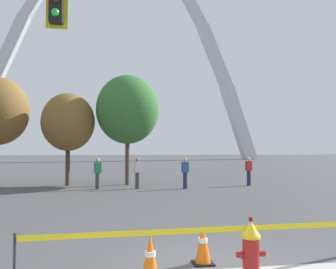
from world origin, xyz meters
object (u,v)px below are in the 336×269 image
object	(u,v)px
pedestrian_walking_left	(185,173)
traffic_cone_mid_sidewalk	(150,257)
traffic_cone_by_hydrant	(203,244)
monument_arch	(117,55)
pedestrian_walking_right	(98,173)
pedestrian_near_trees	(137,173)
pedestrian_standing_center	(249,171)
fire_hydrant	(251,251)

from	to	relation	value
pedestrian_walking_left	traffic_cone_mid_sidewalk	bearing A→B (deg)	-104.47
traffic_cone_by_hydrant	monument_arch	bearing A→B (deg)	89.98
traffic_cone_by_hydrant	traffic_cone_mid_sidewalk	bearing A→B (deg)	-146.74
pedestrian_walking_right	pedestrian_near_trees	distance (m)	2.02
monument_arch	pedestrian_standing_center	xyz separation A→B (m)	(6.11, -49.42, -18.87)
fire_hydrant	traffic_cone_by_hydrant	world-z (taller)	fire_hydrant
monument_arch	pedestrian_walking_left	bearing A→B (deg)	-87.42
pedestrian_walking_left	pedestrian_standing_center	distance (m)	3.96
traffic_cone_by_hydrant	pedestrian_standing_center	size ratio (longest dim) A/B	0.46
pedestrian_walking_left	pedestrian_near_trees	world-z (taller)	same
pedestrian_walking_right	monument_arch	bearing A→B (deg)	87.49
monument_arch	pedestrian_walking_left	distance (m)	53.85
traffic_cone_by_hydrant	traffic_cone_mid_sidewalk	distance (m)	1.23
monument_arch	pedestrian_near_trees	bearing A→B (deg)	-90.20
pedestrian_walking_right	pedestrian_near_trees	bearing A→B (deg)	-4.20
monument_arch	pedestrian_near_trees	distance (m)	53.46
traffic_cone_by_hydrant	pedestrian_standing_center	xyz separation A→B (m)	(6.13, 13.12, 0.46)
fire_hydrant	traffic_cone_by_hydrant	size ratio (longest dim) A/B	1.36
traffic_cone_mid_sidewalk	pedestrian_standing_center	xyz separation A→B (m)	(7.15, 13.80, 0.46)
monument_arch	pedestrian_walking_left	world-z (taller)	monument_arch
pedestrian_standing_center	pedestrian_walking_right	xyz separation A→B (m)	(-8.29, -0.44, 0.00)
traffic_cone_mid_sidewalk	pedestrian_walking_left	xyz separation A→B (m)	(3.31, 12.84, 0.46)
traffic_cone_by_hydrant	pedestrian_walking_right	xyz separation A→B (m)	(-2.17, 12.68, 0.46)
fire_hydrant	traffic_cone_mid_sidewalk	size ratio (longest dim) A/B	1.36
fire_hydrant	monument_arch	world-z (taller)	monument_arch
traffic_cone_mid_sidewalk	pedestrian_near_trees	bearing A→B (deg)	86.21
fire_hydrant	traffic_cone_mid_sidewalk	distance (m)	1.57
monument_arch	traffic_cone_mid_sidewalk	bearing A→B (deg)	-90.95
monument_arch	pedestrian_walking_right	distance (m)	53.36
pedestrian_walking_left	pedestrian_standing_center	bearing A→B (deg)	14.03
pedestrian_standing_center	pedestrian_near_trees	distance (m)	6.30
traffic_cone_mid_sidewalk	pedestrian_standing_center	world-z (taller)	pedestrian_standing_center
pedestrian_standing_center	pedestrian_walking_right	distance (m)	8.31
fire_hydrant	pedestrian_standing_center	world-z (taller)	pedestrian_standing_center
fire_hydrant	pedestrian_walking_left	distance (m)	13.26
fire_hydrant	pedestrian_walking_right	world-z (taller)	pedestrian_walking_right
pedestrian_walking_left	pedestrian_standing_center	size ratio (longest dim) A/B	1.00
fire_hydrant	pedestrian_walking_left	world-z (taller)	pedestrian_walking_left
traffic_cone_mid_sidewalk	pedestrian_near_trees	size ratio (longest dim) A/B	0.46
fire_hydrant	pedestrian_walking_right	bearing A→B (deg)	101.09
pedestrian_standing_center	monument_arch	bearing A→B (deg)	97.04
pedestrian_standing_center	pedestrian_near_trees	size ratio (longest dim) A/B	1.00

